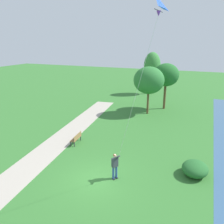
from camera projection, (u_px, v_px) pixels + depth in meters
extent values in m
plane|color=#33702D|center=(97.00, 179.00, 14.81)|extent=(120.00, 120.00, 0.00)
cube|color=#ADA393|center=(47.00, 151.00, 18.58)|extent=(6.41, 32.05, 0.02)
cube|color=#232328|center=(116.00, 178.00, 14.94)|extent=(0.26, 0.22, 0.06)
cylinder|color=#2D4C8E|center=(116.00, 172.00, 14.83)|extent=(0.14, 0.14, 0.82)
cube|color=#232328|center=(113.00, 179.00, 14.80)|extent=(0.26, 0.22, 0.06)
cylinder|color=#2D4C8E|center=(113.00, 173.00, 14.69)|extent=(0.14, 0.14, 0.82)
cube|color=#333842|center=(115.00, 162.00, 14.55)|extent=(0.39, 0.46, 0.60)
sphere|color=#DBB28E|center=(115.00, 156.00, 14.42)|extent=(0.22, 0.22, 0.22)
ellipsoid|color=#4C3319|center=(115.00, 155.00, 14.42)|extent=(0.31, 0.31, 0.13)
cylinder|color=#333842|center=(118.00, 157.00, 14.30)|extent=(0.36, 0.53, 0.43)
cylinder|color=#333842|center=(116.00, 158.00, 14.20)|extent=(0.56, 0.11, 0.43)
sphere|color=#DBB28E|center=(119.00, 156.00, 14.09)|extent=(0.10, 0.10, 0.10)
pyramid|color=blue|center=(154.00, 3.00, 9.73)|extent=(0.55, 1.43, 0.66)
cone|color=purple|center=(159.00, 13.00, 9.76)|extent=(0.21, 0.21, 0.22)
cylinder|color=black|center=(159.00, 11.00, 9.73)|extent=(0.08, 1.34, 0.02)
cylinder|color=silver|center=(135.00, 98.00, 11.93)|extent=(2.27, 1.36, 7.79)
cube|color=olive|center=(76.00, 138.00, 19.88)|extent=(0.63, 1.54, 0.05)
cube|color=olive|center=(78.00, 136.00, 19.76)|extent=(0.23, 1.49, 0.40)
cube|color=#2D2D33|center=(71.00, 144.00, 19.37)|extent=(0.07, 0.07, 0.45)
cube|color=#2D2D33|center=(74.00, 144.00, 19.29)|extent=(0.07, 0.07, 0.45)
cube|color=#2D2D33|center=(77.00, 138.00, 20.60)|extent=(0.07, 0.07, 0.45)
cube|color=#2D2D33|center=(81.00, 138.00, 20.52)|extent=(0.07, 0.07, 0.45)
cylinder|color=brown|center=(148.00, 102.00, 27.75)|extent=(0.25, 0.25, 2.94)
ellipsoid|color=#2D7533|center=(149.00, 80.00, 26.99)|extent=(3.59, 3.35, 3.19)
cylinder|color=brown|center=(151.00, 85.00, 38.27)|extent=(0.37, 0.37, 3.06)
ellipsoid|color=#387F38|center=(152.00, 66.00, 37.37)|extent=(2.66, 2.82, 4.36)
cylinder|color=brown|center=(165.00, 96.00, 29.74)|extent=(0.30, 0.30, 3.39)
ellipsoid|color=#236628|center=(166.00, 75.00, 28.95)|extent=(3.19, 2.88, 2.86)
ellipsoid|color=#236028|center=(195.00, 169.00, 15.16)|extent=(1.67, 1.97, 0.93)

